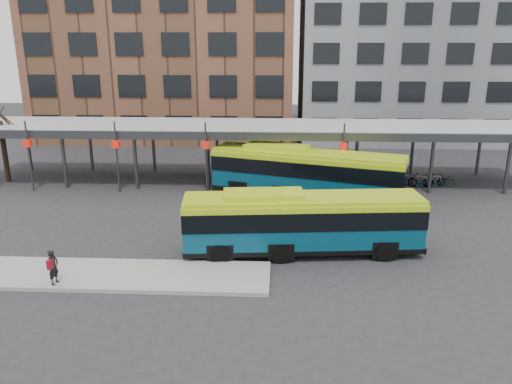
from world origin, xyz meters
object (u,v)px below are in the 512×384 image
at_px(tree, 4,149).
at_px(bus_front, 302,221).
at_px(bus_rear, 306,172).
at_px(pedestrian, 53,267).

height_order(tree, bus_front, tree).
relative_size(bus_rear, pedestrian, 8.39).
height_order(bus_front, pedestrian, bus_front).
distance_m(tree, bus_front, 24.15).
distance_m(tree, bus_rear, 21.81).
bearing_deg(pedestrian, tree, 44.84).
relative_size(tree, pedestrian, 3.74).
distance_m(bus_front, bus_rear, 8.89).
relative_size(bus_front, pedestrian, 7.65).
bearing_deg(tree, bus_front, -29.79).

